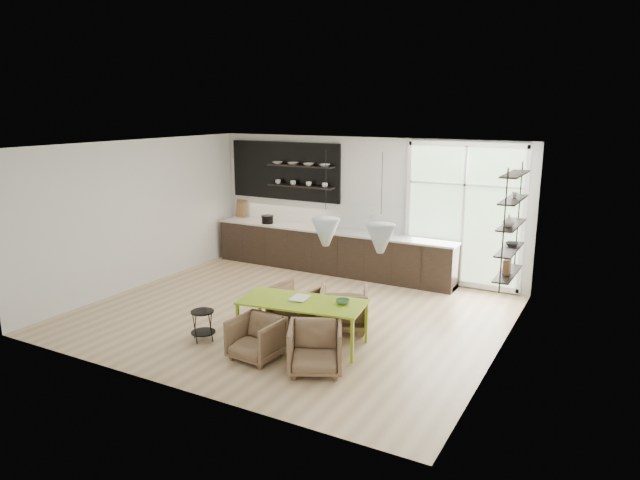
{
  "coord_description": "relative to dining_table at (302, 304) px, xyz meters",
  "views": [
    {
      "loc": [
        4.94,
        -7.96,
        3.51
      ],
      "look_at": [
        0.25,
        0.6,
        1.23
      ],
      "focal_mm": 32.0,
      "sensor_mm": 36.0,
      "label": 1
    }
  ],
  "objects": [
    {
      "name": "armchair_back_left",
      "position": [
        -0.52,
        0.67,
        -0.3
      ],
      "size": [
        0.81,
        0.83,
        0.67
      ],
      "primitive_type": "imported",
      "rotation": [
        0.0,
        0.0,
        3.0
      ],
      "color": "#7F6146",
      "rests_on": "ground"
    },
    {
      "name": "dining_table",
      "position": [
        0.0,
        0.0,
        0.0
      ],
      "size": [
        1.98,
        1.12,
        0.68
      ],
      "rotation": [
        0.0,
        0.0,
        0.15
      ],
      "color": "#8AB01C",
      "rests_on": "ground"
    },
    {
      "name": "room",
      "position": [
        -0.25,
        2.11,
        0.83
      ],
      "size": [
        7.02,
        6.01,
        2.91
      ],
      "color": "#D9B88D",
      "rests_on": "ground"
    },
    {
      "name": "table_book",
      "position": [
        -0.21,
        0.05,
        0.06
      ],
      "size": [
        0.28,
        0.35,
        0.03
      ],
      "primitive_type": "imported",
      "rotation": [
        0.0,
        0.0,
        0.11
      ],
      "color": "white",
      "rests_on": "dining_table"
    },
    {
      "name": "armchair_front_left",
      "position": [
        -0.32,
        -0.76,
        -0.33
      ],
      "size": [
        0.7,
        0.72,
        0.61
      ],
      "primitive_type": "imported",
      "rotation": [
        0.0,
        0.0,
        -0.07
      ],
      "color": "#7F6146",
      "rests_on": "ground"
    },
    {
      "name": "kitchen_run",
      "position": [
        -1.53,
        3.7,
        -0.04
      ],
      "size": [
        5.54,
        0.69,
        2.75
      ],
      "color": "black",
      "rests_on": "ground"
    },
    {
      "name": "wire_stool",
      "position": [
        -1.41,
        -0.62,
        -0.33
      ],
      "size": [
        0.38,
        0.38,
        0.48
      ],
      "rotation": [
        0.0,
        0.0,
        -0.1
      ],
      "color": "black",
      "rests_on": "ground"
    },
    {
      "name": "armchair_back_right",
      "position": [
        0.28,
        0.84,
        -0.28
      ],
      "size": [
        1.01,
        1.02,
        0.7
      ],
      "primitive_type": "imported",
      "rotation": [
        0.0,
        0.0,
        3.58
      ],
      "color": "#7F6146",
      "rests_on": "ground"
    },
    {
      "name": "right_shelving",
      "position": [
        2.53,
        2.18,
        1.02
      ],
      "size": [
        0.26,
        1.22,
        1.9
      ],
      "color": "black",
      "rests_on": "ground"
    },
    {
      "name": "table_bowl",
      "position": [
        0.58,
        0.19,
        0.08
      ],
      "size": [
        0.28,
        0.28,
        0.06
      ],
      "primitive_type": "imported",
      "rotation": [
        0.0,
        0.0,
        0.47
      ],
      "color": "#47734C",
      "rests_on": "dining_table"
    },
    {
      "name": "armchair_front_right",
      "position": [
        0.61,
        -0.71,
        -0.3
      ],
      "size": [
        0.97,
        0.98,
        0.67
      ],
      "primitive_type": "imported",
      "rotation": [
        0.0,
        0.0,
        0.47
      ],
      "color": "#7F6146",
      "rests_on": "ground"
    }
  ]
}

